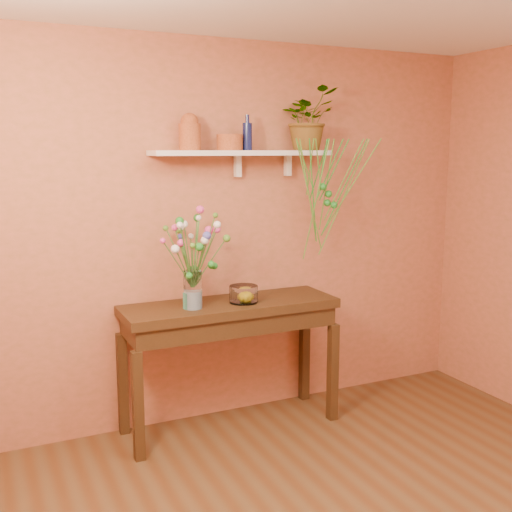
{
  "coord_description": "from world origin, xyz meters",
  "views": [
    {
      "loc": [
        -1.7,
        -2.09,
        1.94
      ],
      "look_at": [
        0.0,
        1.55,
        1.25
      ],
      "focal_mm": 43.43,
      "sensor_mm": 36.0,
      "label": 1
    }
  ],
  "objects_px": {
    "blue_bottle": "(247,136)",
    "spider_plant": "(308,119)",
    "terracotta_jug": "(190,132)",
    "glass_bowl": "(244,295)",
    "bouquet": "(195,240)",
    "sideboard": "(230,321)",
    "glass_vase": "(193,293)"
  },
  "relations": [
    {
      "from": "blue_bottle",
      "to": "bouquet",
      "type": "xyz_separation_m",
      "value": [
        -0.45,
        -0.16,
        -0.68
      ]
    },
    {
      "from": "blue_bottle",
      "to": "spider_plant",
      "type": "relative_size",
      "value": 0.54
    },
    {
      "from": "terracotta_jug",
      "to": "blue_bottle",
      "type": "relative_size",
      "value": 1.02
    },
    {
      "from": "blue_bottle",
      "to": "glass_vase",
      "type": "xyz_separation_m",
      "value": [
        -0.47,
        -0.17,
        -1.02
      ]
    },
    {
      "from": "sideboard",
      "to": "bouquet",
      "type": "height_order",
      "value": "bouquet"
    },
    {
      "from": "sideboard",
      "to": "bouquet",
      "type": "xyz_separation_m",
      "value": [
        -0.26,
        -0.05,
        0.58
      ]
    },
    {
      "from": "blue_bottle",
      "to": "bouquet",
      "type": "relative_size",
      "value": 0.45
    },
    {
      "from": "glass_bowl",
      "to": "blue_bottle",
      "type": "bearing_deg",
      "value": 57.21
    },
    {
      "from": "spider_plant",
      "to": "bouquet",
      "type": "xyz_separation_m",
      "value": [
        -0.93,
        -0.18,
        -0.8
      ]
    },
    {
      "from": "blue_bottle",
      "to": "glass_bowl",
      "type": "bearing_deg",
      "value": -122.79
    },
    {
      "from": "spider_plant",
      "to": "glass_bowl",
      "type": "relative_size",
      "value": 2.29
    },
    {
      "from": "terracotta_jug",
      "to": "glass_vase",
      "type": "relative_size",
      "value": 0.96
    },
    {
      "from": "spider_plant",
      "to": "bouquet",
      "type": "relative_size",
      "value": 0.84
    },
    {
      "from": "blue_bottle",
      "to": "bouquet",
      "type": "distance_m",
      "value": 0.83
    },
    {
      "from": "terracotta_jug",
      "to": "spider_plant",
      "type": "height_order",
      "value": "spider_plant"
    },
    {
      "from": "bouquet",
      "to": "spider_plant",
      "type": "bearing_deg",
      "value": 10.83
    },
    {
      "from": "blue_bottle",
      "to": "glass_vase",
      "type": "bearing_deg",
      "value": -160.19
    },
    {
      "from": "glass_vase",
      "to": "blue_bottle",
      "type": "bearing_deg",
      "value": 19.81
    },
    {
      "from": "spider_plant",
      "to": "glass_vase",
      "type": "bearing_deg",
      "value": -169.11
    },
    {
      "from": "blue_bottle",
      "to": "glass_bowl",
      "type": "relative_size",
      "value": 1.23
    },
    {
      "from": "bouquet",
      "to": "glass_bowl",
      "type": "xyz_separation_m",
      "value": [
        0.34,
        0.0,
        -0.4
      ]
    },
    {
      "from": "bouquet",
      "to": "glass_bowl",
      "type": "relative_size",
      "value": 2.72
    },
    {
      "from": "terracotta_jug",
      "to": "bouquet",
      "type": "height_order",
      "value": "terracotta_jug"
    },
    {
      "from": "bouquet",
      "to": "glass_bowl",
      "type": "distance_m",
      "value": 0.53
    },
    {
      "from": "glass_vase",
      "to": "bouquet",
      "type": "height_order",
      "value": "bouquet"
    },
    {
      "from": "blue_bottle",
      "to": "glass_bowl",
      "type": "distance_m",
      "value": 1.09
    },
    {
      "from": "sideboard",
      "to": "terracotta_jug",
      "type": "distance_m",
      "value": 1.31
    },
    {
      "from": "terracotta_jug",
      "to": "blue_bottle",
      "type": "bearing_deg",
      "value": -3.79
    },
    {
      "from": "blue_bottle",
      "to": "glass_vase",
      "type": "distance_m",
      "value": 1.14
    },
    {
      "from": "blue_bottle",
      "to": "glass_bowl",
      "type": "height_order",
      "value": "blue_bottle"
    },
    {
      "from": "sideboard",
      "to": "terracotta_jug",
      "type": "bearing_deg",
      "value": 147.44
    },
    {
      "from": "sideboard",
      "to": "blue_bottle",
      "type": "bearing_deg",
      "value": 31.49
    }
  ]
}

